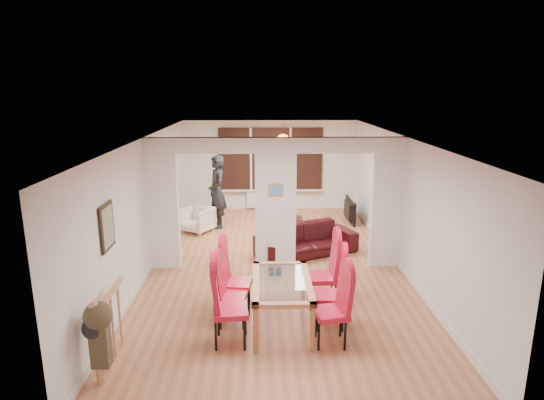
{
  "coord_description": "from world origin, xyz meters",
  "views": [
    {
      "loc": [
        -0.28,
        -8.61,
        3.52
      ],
      "look_at": [
        -0.05,
        0.6,
        1.23
      ],
      "focal_mm": 30.0,
      "sensor_mm": 36.0,
      "label": 1
    }
  ],
  "objects_px": {
    "dining_chair_lc": "(237,278)",
    "dining_chair_rc": "(322,272)",
    "dining_table": "(282,303)",
    "person": "(217,192)",
    "coffee_table": "(284,222)",
    "sofa": "(306,240)",
    "dining_chair_ra": "(331,307)",
    "dining_chair_la": "(230,305)",
    "television": "(346,210)",
    "bottle": "(287,214)",
    "dining_chair_lb": "(232,292)",
    "dining_chair_rb": "(329,290)",
    "armchair": "(197,220)",
    "bowl": "(275,217)"
  },
  "relations": [
    {
      "from": "television",
      "to": "bowl",
      "type": "height_order",
      "value": "television"
    },
    {
      "from": "dining_chair_lc",
      "to": "dining_chair_lb",
      "type": "bearing_deg",
      "value": -90.3
    },
    {
      "from": "dining_chair_rb",
      "to": "person",
      "type": "bearing_deg",
      "value": 119.02
    },
    {
      "from": "dining_chair_rb",
      "to": "dining_chair_rc",
      "type": "distance_m",
      "value": 0.66
    },
    {
      "from": "dining_chair_lc",
      "to": "dining_chair_rb",
      "type": "relative_size",
      "value": 0.98
    },
    {
      "from": "dining_chair_la",
      "to": "television",
      "type": "xyz_separation_m",
      "value": [
        2.72,
        5.91,
        -0.28
      ]
    },
    {
      "from": "dining_table",
      "to": "dining_chair_lb",
      "type": "xyz_separation_m",
      "value": [
        -0.75,
        0.06,
        0.16
      ]
    },
    {
      "from": "dining_chair_lb",
      "to": "dining_chair_rc",
      "type": "xyz_separation_m",
      "value": [
        1.44,
        0.57,
        0.06
      ]
    },
    {
      "from": "dining_chair_rc",
      "to": "armchair",
      "type": "bearing_deg",
      "value": 119.94
    },
    {
      "from": "dining_chair_la",
      "to": "sofa",
      "type": "relative_size",
      "value": 0.54
    },
    {
      "from": "bowl",
      "to": "dining_chair_la",
      "type": "bearing_deg",
      "value": -98.1
    },
    {
      "from": "dining_chair_lb",
      "to": "armchair",
      "type": "distance_m",
      "value": 4.74
    },
    {
      "from": "dining_chair_lc",
      "to": "dining_chair_rb",
      "type": "height_order",
      "value": "dining_chair_rb"
    },
    {
      "from": "dining_chair_ra",
      "to": "television",
      "type": "relative_size",
      "value": 1.02
    },
    {
      "from": "bottle",
      "to": "sofa",
      "type": "bearing_deg",
      "value": -80.66
    },
    {
      "from": "coffee_table",
      "to": "dining_table",
      "type": "bearing_deg",
      "value": -93.15
    },
    {
      "from": "sofa",
      "to": "coffee_table",
      "type": "xyz_separation_m",
      "value": [
        -0.39,
        2.03,
        -0.21
      ]
    },
    {
      "from": "coffee_table",
      "to": "armchair",
      "type": "bearing_deg",
      "value": -169.27
    },
    {
      "from": "dining_chair_lb",
      "to": "bowl",
      "type": "relative_size",
      "value": 5.26
    },
    {
      "from": "armchair",
      "to": "sofa",
      "type": "bearing_deg",
      "value": -0.99
    },
    {
      "from": "dining_table",
      "to": "bottle",
      "type": "xyz_separation_m",
      "value": [
        0.35,
        4.95,
        -0.01
      ]
    },
    {
      "from": "person",
      "to": "dining_chair_rb",
      "type": "bearing_deg",
      "value": 1.58
    },
    {
      "from": "dining_chair_la",
      "to": "coffee_table",
      "type": "relative_size",
      "value": 1.23
    },
    {
      "from": "dining_chair_rb",
      "to": "sofa",
      "type": "distance_m",
      "value": 3.08
    },
    {
      "from": "dining_chair_rc",
      "to": "coffee_table",
      "type": "relative_size",
      "value": 1.23
    },
    {
      "from": "dining_chair_lc",
      "to": "dining_chair_rc",
      "type": "height_order",
      "value": "dining_chair_rc"
    },
    {
      "from": "sofa",
      "to": "person",
      "type": "relative_size",
      "value": 1.16
    },
    {
      "from": "bowl",
      "to": "armchair",
      "type": "bearing_deg",
      "value": -168.93
    },
    {
      "from": "dining_chair_ra",
      "to": "sofa",
      "type": "xyz_separation_m",
      "value": [
        0.01,
        3.56,
        -0.24
      ]
    },
    {
      "from": "dining_chair_lc",
      "to": "dining_chair_rc",
      "type": "bearing_deg",
      "value": 13.6
    },
    {
      "from": "coffee_table",
      "to": "bowl",
      "type": "xyz_separation_m",
      "value": [
        -0.23,
        -0.03,
        0.13
      ]
    },
    {
      "from": "dining_chair_ra",
      "to": "dining_chair_rb",
      "type": "relative_size",
      "value": 0.96
    },
    {
      "from": "dining_chair_rb",
      "to": "armchair",
      "type": "height_order",
      "value": "dining_chair_rb"
    },
    {
      "from": "dining_chair_lc",
      "to": "dining_chair_ra",
      "type": "bearing_deg",
      "value": -29.22
    },
    {
      "from": "dining_chair_lc",
      "to": "dining_chair_ra",
      "type": "relative_size",
      "value": 1.02
    },
    {
      "from": "dining_chair_la",
      "to": "dining_chair_lc",
      "type": "distance_m",
      "value": 0.96
    },
    {
      "from": "dining_chair_lc",
      "to": "sofa",
      "type": "distance_m",
      "value": 2.9
    },
    {
      "from": "dining_chair_lb",
      "to": "dining_chair_lc",
      "type": "distance_m",
      "value": 0.43
    },
    {
      "from": "dining_table",
      "to": "person",
      "type": "height_order",
      "value": "person"
    },
    {
      "from": "bottle",
      "to": "coffee_table",
      "type": "bearing_deg",
      "value": 121.43
    },
    {
      "from": "person",
      "to": "television",
      "type": "height_order",
      "value": "person"
    },
    {
      "from": "dining_chair_la",
      "to": "bottle",
      "type": "distance_m",
      "value": 5.54
    },
    {
      "from": "dining_chair_lb",
      "to": "coffee_table",
      "type": "bearing_deg",
      "value": 86.59
    },
    {
      "from": "dining_table",
      "to": "dining_chair_la",
      "type": "bearing_deg",
      "value": -146.85
    },
    {
      "from": "dining_table",
      "to": "dining_chair_rc",
      "type": "relative_size",
      "value": 1.32
    },
    {
      "from": "coffee_table",
      "to": "bowl",
      "type": "bearing_deg",
      "value": -172.19
    },
    {
      "from": "dining_chair_ra",
      "to": "television",
      "type": "height_order",
      "value": "dining_chair_ra"
    },
    {
      "from": "coffee_table",
      "to": "bottle",
      "type": "xyz_separation_m",
      "value": [
        0.07,
        -0.12,
        0.24
      ]
    },
    {
      "from": "dining_chair_la",
      "to": "bottle",
      "type": "height_order",
      "value": "dining_chair_la"
    },
    {
      "from": "dining_chair_lc",
      "to": "coffee_table",
      "type": "distance_m",
      "value": 4.71
    }
  ]
}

